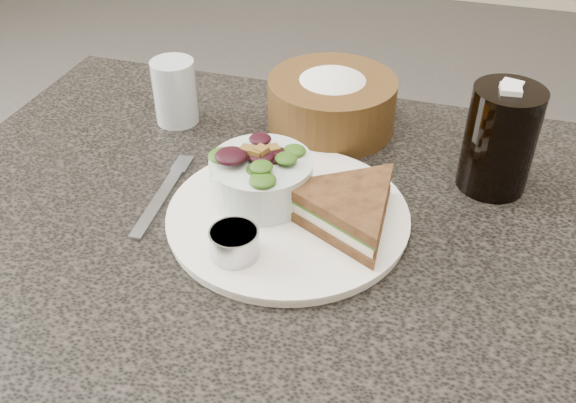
# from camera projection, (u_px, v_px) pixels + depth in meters

# --- Properties ---
(dining_table) EXTENTS (1.00, 0.70, 0.75)m
(dining_table) POSITION_uv_depth(u_px,v_px,m) (294.00, 400.00, 1.03)
(dining_table) COLOR black
(dining_table) RESTS_ON floor
(dinner_plate) EXTENTS (0.30, 0.30, 0.01)m
(dinner_plate) POSITION_uv_depth(u_px,v_px,m) (288.00, 217.00, 0.79)
(dinner_plate) COLOR silver
(dinner_plate) RESTS_ON dining_table
(sandwich) EXTENTS (0.23, 0.23, 0.05)m
(sandwich) POSITION_uv_depth(u_px,v_px,m) (348.00, 209.00, 0.76)
(sandwich) COLOR brown
(sandwich) RESTS_ON dinner_plate
(salad_bowl) EXTENTS (0.15, 0.15, 0.07)m
(salad_bowl) POSITION_uv_depth(u_px,v_px,m) (262.00, 172.00, 0.79)
(salad_bowl) COLOR silver
(salad_bowl) RESTS_ON dinner_plate
(dressing_ramekin) EXTENTS (0.07, 0.07, 0.03)m
(dressing_ramekin) POSITION_uv_depth(u_px,v_px,m) (234.00, 243.00, 0.72)
(dressing_ramekin) COLOR #A2A5A9
(dressing_ramekin) RESTS_ON dinner_plate
(orange_wedge) EXTENTS (0.08, 0.08, 0.03)m
(orange_wedge) POSITION_uv_depth(u_px,v_px,m) (326.00, 187.00, 0.81)
(orange_wedge) COLOR orange
(orange_wedge) RESTS_ON dinner_plate
(fork) EXTENTS (0.03, 0.16, 0.00)m
(fork) POSITION_uv_depth(u_px,v_px,m) (160.00, 199.00, 0.83)
(fork) COLOR #A9ADB9
(fork) RESTS_ON dining_table
(knife) EXTENTS (0.02, 0.17, 0.00)m
(knife) POSITION_uv_depth(u_px,v_px,m) (202.00, 196.00, 0.83)
(knife) COLOR #A0A2A5
(knife) RESTS_ON dining_table
(bread_basket) EXTENTS (0.22, 0.22, 0.11)m
(bread_basket) POSITION_uv_depth(u_px,v_px,m) (332.00, 95.00, 0.95)
(bread_basket) COLOR #523A1B
(bread_basket) RESTS_ON dining_table
(cola_glass) EXTENTS (0.11, 0.11, 0.15)m
(cola_glass) POSITION_uv_depth(u_px,v_px,m) (501.00, 135.00, 0.81)
(cola_glass) COLOR black
(cola_glass) RESTS_ON dining_table
(water_glass) EXTENTS (0.08, 0.08, 0.10)m
(water_glass) POSITION_uv_depth(u_px,v_px,m) (175.00, 92.00, 0.96)
(water_glass) COLOR #ABB7BE
(water_glass) RESTS_ON dining_table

